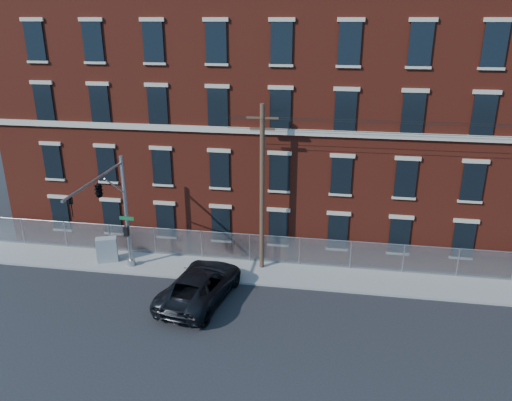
{
  "coord_description": "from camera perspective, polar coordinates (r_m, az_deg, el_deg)",
  "views": [
    {
      "loc": [
        6.03,
        -21.17,
        14.54
      ],
      "look_at": [
        1.91,
        4.0,
        5.05
      ],
      "focal_mm": 34.68,
      "sensor_mm": 36.0,
      "label": 1
    }
  ],
  "objects": [
    {
      "name": "ground",
      "position": [
        26.38,
        -5.64,
        -13.16
      ],
      "size": [
        140.0,
        140.0,
        0.0
      ],
      "primitive_type": "plane",
      "color": "black",
      "rests_on": "ground"
    },
    {
      "name": "mill_building",
      "position": [
        36.18,
        18.9,
        9.15
      ],
      "size": [
        55.3,
        14.32,
        16.3
      ],
      "color": "#5F1C10",
      "rests_on": "ground"
    },
    {
      "name": "utility_pole_near",
      "position": [
        28.59,
        0.71,
        1.63
      ],
      "size": [
        1.8,
        0.28,
        10.0
      ],
      "color": "#4C3626",
      "rests_on": "ground"
    },
    {
      "name": "sidewalk",
      "position": [
        30.5,
        19.65,
        -9.25
      ],
      "size": [
        65.0,
        3.0,
        0.12
      ],
      "primitive_type": "cube",
      "color": "gray",
      "rests_on": "ground"
    },
    {
      "name": "chain_link_fence",
      "position": [
        31.18,
        19.48,
        -6.49
      ],
      "size": [
        59.06,
        0.06,
        1.85
      ],
      "color": "#A5A8AD",
      "rests_on": "ground"
    },
    {
      "name": "pickup_truck",
      "position": [
        27.41,
        -6.45,
        -9.64
      ],
      "size": [
        4.01,
        6.75,
        1.76
      ],
      "primitive_type": "imported",
      "rotation": [
        0.0,
        0.0,
        2.96
      ],
      "color": "black",
      "rests_on": "ground"
    },
    {
      "name": "utility_cabinet",
      "position": [
        32.39,
        -16.8,
        -5.44
      ],
      "size": [
        1.4,
        1.04,
        1.57
      ],
      "primitive_type": "cube",
      "rotation": [
        0.0,
        0.0,
        0.38
      ],
      "color": "gray",
      "rests_on": "sidewalk"
    },
    {
      "name": "traffic_signal_mast",
      "position": [
        27.82,
        -16.92,
        0.28
      ],
      "size": [
        0.9,
        6.75,
        7.0
      ],
      "color": "#9EA0A5",
      "rests_on": "ground"
    }
  ]
}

